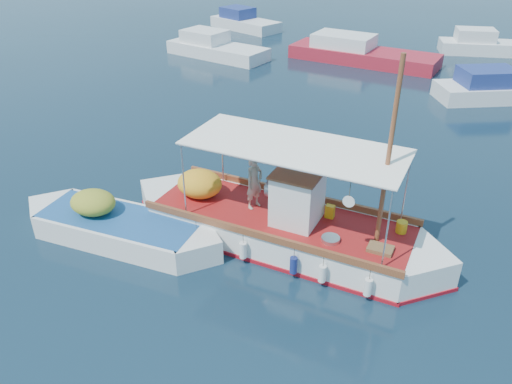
% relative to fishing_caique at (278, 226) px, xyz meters
% --- Properties ---
extents(ground, '(160.00, 160.00, 0.00)m').
position_rel_fishing_caique_xyz_m(ground, '(0.36, -0.29, -0.53)').
color(ground, black).
rests_on(ground, ground).
extents(fishing_caique, '(9.87, 3.43, 6.05)m').
position_rel_fishing_caique_xyz_m(fishing_caique, '(0.00, 0.00, 0.00)').
color(fishing_caique, white).
rests_on(fishing_caique, ground).
extents(dinghy, '(6.67, 1.95, 1.63)m').
position_rel_fishing_caique_xyz_m(dinghy, '(-4.47, -1.50, -0.19)').
color(dinghy, white).
rests_on(dinghy, ground).
extents(bg_boat_nw, '(7.25, 4.08, 1.80)m').
position_rel_fishing_caique_xyz_m(bg_boat_nw, '(-10.49, 18.52, -0.04)').
color(bg_boat_nw, silver).
rests_on(bg_boat_nw, ground).
extents(bg_boat_n, '(9.58, 4.32, 1.80)m').
position_rel_fishing_caique_xyz_m(bg_boat_n, '(-1.38, 20.53, -0.04)').
color(bg_boat_n, '#A31B2A').
rests_on(bg_boat_n, ground).
extents(bg_boat_ne, '(7.04, 4.92, 1.80)m').
position_rel_fishing_caique_xyz_m(bg_boat_ne, '(6.65, 15.90, -0.04)').
color(bg_boat_ne, silver).
rests_on(bg_boat_ne, ground).
extents(bg_boat_far_w, '(6.34, 4.53, 1.80)m').
position_rel_fishing_caique_xyz_m(bg_boat_far_w, '(-11.86, 27.10, -0.04)').
color(bg_boat_far_w, silver).
rests_on(bg_boat_far_w, ground).
extents(bg_boat_far_n, '(6.36, 3.11, 1.80)m').
position_rel_fishing_caique_xyz_m(bg_boat_far_n, '(6.12, 25.50, -0.04)').
color(bg_boat_far_n, silver).
rests_on(bg_boat_far_n, ground).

